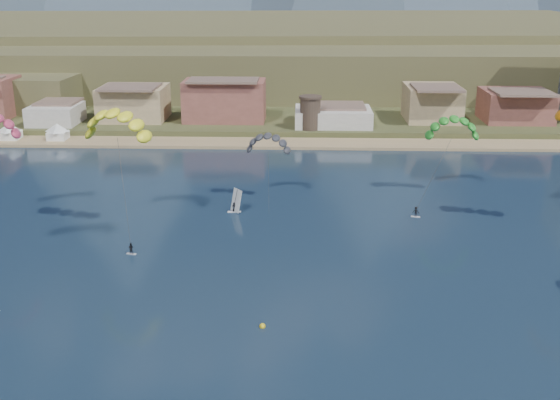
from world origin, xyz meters
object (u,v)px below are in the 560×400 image
watchtower (310,112)px  kitesurfer_green (453,124)px  buoy (262,326)px  windsurfer (235,205)px  kitesurfer_yellow (116,120)px

watchtower → kitesurfer_green: size_ratio=0.45×
kitesurfer_green → buoy: kitesurfer_green is taller
watchtower → windsurfer: size_ratio=2.06×
watchtower → buoy: size_ratio=11.42×
kitesurfer_yellow → kitesurfer_green: bearing=19.9°
kitesurfer_green → windsurfer: bearing=-164.8°
kitesurfer_yellow → buoy: 43.69m
watchtower → kitesurfer_yellow: size_ratio=0.39×
kitesurfer_green → buoy: 62.36m
buoy → kitesurfer_green: bearing=58.1°
kitesurfer_green → buoy: bearing=-121.9°
watchtower → kitesurfer_green: (25.63, -48.39, 7.39)m
watchtower → windsurfer: 60.83m
watchtower → buoy: 100.47m
buoy → kitesurfer_yellow: bearing=128.1°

